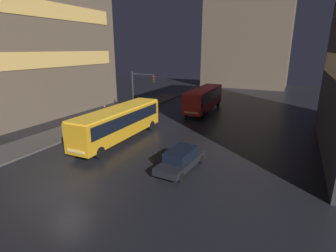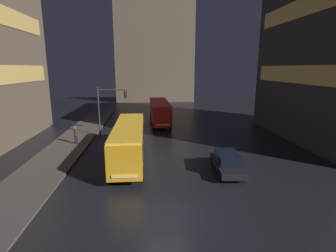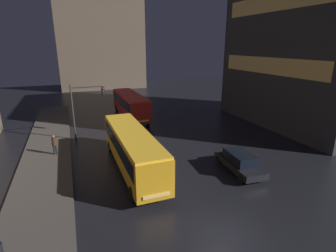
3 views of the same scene
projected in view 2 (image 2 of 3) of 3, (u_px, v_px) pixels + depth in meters
The scene contains 8 objects.
ground_plane at pixel (165, 216), 14.07m from camera, with size 120.00×120.00×0.00m, color black.
sidewalk_left at pixel (56, 157), 23.11m from camera, with size 4.00×48.00×0.15m.
building_far_backdrop at pixel (154, 52), 64.10m from camera, with size 18.07×12.00×23.49m.
bus_near at pixel (129, 139), 22.18m from camera, with size 2.52×11.33×3.15m.
bus_far at pixel (160, 110), 37.08m from camera, with size 2.73×10.59×3.21m.
car_taxi at pixel (227, 162), 19.97m from camera, with size 2.15×4.90×1.52m.
pedestrian_mid at pixel (76, 134), 26.81m from camera, with size 0.51×0.51×1.77m.
traffic_light_main at pixel (109, 103), 29.79m from camera, with size 3.29×0.35×5.70m.
Camera 2 is at (-0.83, -12.66, 7.79)m, focal length 28.00 mm.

